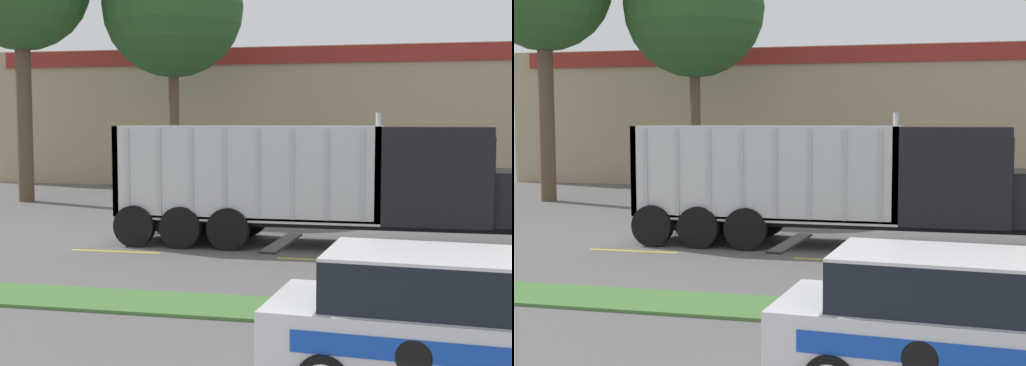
# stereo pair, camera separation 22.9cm
# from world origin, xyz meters

# --- Properties ---
(grass_verge) EXTENTS (120.00, 1.54, 0.06)m
(grass_verge) POSITION_xyz_m (0.00, 7.54, 0.03)
(grass_verge) COLOR #477538
(grass_verge) RESTS_ON ground_plane
(centre_line_3) EXTENTS (2.40, 0.14, 0.01)m
(centre_line_3) POSITION_xyz_m (-4.06, 12.31, 0.00)
(centre_line_3) COLOR yellow
(centre_line_3) RESTS_ON ground_plane
(centre_line_4) EXTENTS (2.40, 0.14, 0.01)m
(centre_line_4) POSITION_xyz_m (1.34, 12.31, 0.00)
(centre_line_4) COLOR yellow
(centre_line_4) RESTS_ON ground_plane
(dump_truck_lead) EXTENTS (12.23, 2.73, 3.53)m
(dump_truck_lead) POSITION_xyz_m (2.68, 14.31, 1.59)
(dump_truck_lead) COLOR black
(dump_truck_lead) RESTS_ON ground_plane
(rally_car) EXTENTS (4.49, 2.23, 1.77)m
(rally_car) POSITION_xyz_m (3.64, 4.32, 0.89)
(rally_car) COLOR white
(rally_car) RESTS_ON ground_plane
(store_building_backdrop) EXTENTS (42.25, 12.10, 6.96)m
(store_building_backdrop) POSITION_xyz_m (2.26, 36.17, 3.49)
(store_building_backdrop) COLOR tan
(store_building_backdrop) RESTS_ON ground_plane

